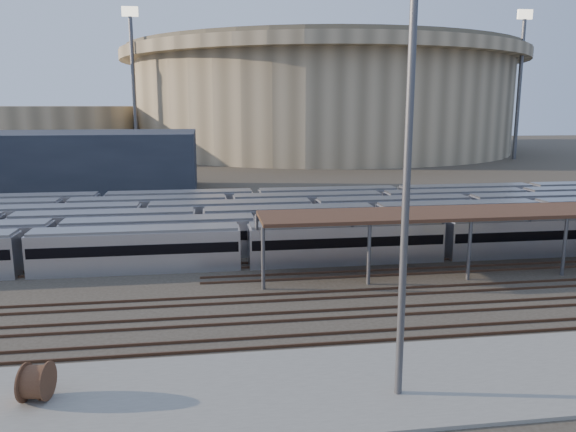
# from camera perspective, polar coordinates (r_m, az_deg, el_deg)

# --- Properties ---
(ground) EXTENTS (420.00, 420.00, 0.00)m
(ground) POSITION_cam_1_polar(r_m,az_deg,el_deg) (45.11, 7.90, -7.41)
(ground) COLOR #383026
(ground) RESTS_ON ground
(apron) EXTENTS (50.00, 9.00, 0.20)m
(apron) POSITION_cam_1_polar(r_m,az_deg,el_deg) (30.50, 6.62, -16.67)
(apron) COLOR gray
(apron) RESTS_ON ground
(subway_trains) EXTENTS (130.26, 23.90, 3.60)m
(subway_trains) POSITION_cam_1_polar(r_m,az_deg,el_deg) (61.77, 2.02, -0.49)
(subway_trains) COLOR silver
(subway_trains) RESTS_ON ground
(empty_tracks) EXTENTS (170.00, 9.62, 0.18)m
(empty_tracks) POSITION_cam_1_polar(r_m,az_deg,el_deg) (40.59, 9.89, -9.49)
(empty_tracks) COLOR #4C3323
(empty_tracks) RESTS_ON ground
(stadium) EXTENTS (124.00, 124.00, 32.50)m
(stadium) POSITION_cam_1_polar(r_m,az_deg,el_deg) (184.80, 3.38, 11.86)
(stadium) COLOR tan
(stadium) RESTS_ON ground
(secondary_arena) EXTENTS (56.00, 56.00, 14.00)m
(secondary_arena) POSITION_cam_1_polar(r_m,az_deg,el_deg) (177.71, -24.14, 7.88)
(secondary_arena) COLOR tan
(secondary_arena) RESTS_ON ground
(service_building) EXTENTS (42.00, 20.00, 10.00)m
(service_building) POSITION_cam_1_polar(r_m,az_deg,el_deg) (99.11, -21.65, 5.03)
(service_building) COLOR #1E232D
(service_building) RESTS_ON ground
(floodlight_0) EXTENTS (4.00, 1.00, 38.40)m
(floodlight_0) POSITION_cam_1_polar(r_m,az_deg,el_deg) (152.18, -15.43, 13.20)
(floodlight_0) COLOR #505155
(floodlight_0) RESTS_ON ground
(floodlight_2) EXTENTS (4.00, 1.00, 38.40)m
(floodlight_2) POSITION_cam_1_polar(r_m,az_deg,el_deg) (163.34, 22.49, 12.60)
(floodlight_2) COLOR #505155
(floodlight_2) RESTS_ON ground
(floodlight_3) EXTENTS (4.00, 1.00, 38.40)m
(floodlight_3) POSITION_cam_1_polar(r_m,az_deg,el_deg) (201.11, -7.87, 12.91)
(floodlight_3) COLOR #505155
(floodlight_3) RESTS_ON ground
(cable_reel_west) EXTENTS (1.36, 2.06, 1.91)m
(cable_reel_west) POSITION_cam_1_polar(r_m,az_deg,el_deg) (30.85, -24.19, -15.11)
(cable_reel_west) COLOR brown
(cable_reel_west) RESTS_ON apron
(cable_reel_east) EXTENTS (1.04, 1.73, 1.66)m
(cable_reel_east) POSITION_cam_1_polar(r_m,az_deg,el_deg) (31.05, -24.58, -15.22)
(cable_reel_east) COLOR brown
(cable_reel_east) RESTS_ON apron
(yard_light_pole) EXTENTS (0.80, 0.36, 21.09)m
(yard_light_pole) POSITION_cam_1_polar(r_m,az_deg,el_deg) (26.58, 11.96, 3.41)
(yard_light_pole) COLOR #505155
(yard_light_pole) RESTS_ON apron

